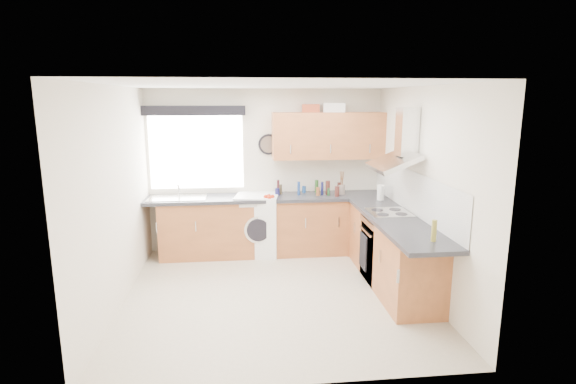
{
  "coord_description": "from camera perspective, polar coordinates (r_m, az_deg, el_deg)",
  "views": [
    {
      "loc": [
        -0.39,
        -5.12,
        2.35
      ],
      "look_at": [
        0.25,
        0.85,
        1.1
      ],
      "focal_mm": 28.0,
      "sensor_mm": 36.0,
      "label": 1
    }
  ],
  "objects": [
    {
      "name": "upper_cabinets",
      "position": [
        6.9,
        5.14,
        7.14
      ],
      "size": [
        1.7,
        0.35,
        0.7
      ],
      "primitive_type": "cube",
      "color": "#96542D",
      "rests_on": "wall_back"
    },
    {
      "name": "worktop_back",
      "position": [
        6.79,
        -2.68,
        -0.71
      ],
      "size": [
        3.6,
        0.62,
        0.05
      ],
      "primitive_type": "cube",
      "color": "#25262B",
      "rests_on": "base_cab_back"
    },
    {
      "name": "jar_1",
      "position": [
        6.82,
        5.17,
        0.01
      ],
      "size": [
        0.04,
        0.04,
        0.11
      ],
      "primitive_type": "cylinder",
      "color": "#17421E",
      "rests_on": "worktop_back"
    },
    {
      "name": "jar_8",
      "position": [
        6.96,
        -1.25,
        0.68
      ],
      "size": [
        0.04,
        0.04,
        0.21
      ],
      "primitive_type": "cylinder",
      "color": "#3D1518",
      "rests_on": "worktop_back"
    },
    {
      "name": "ceiling",
      "position": [
        5.14,
        -1.81,
        13.42
      ],
      "size": [
        3.6,
        3.6,
        0.02
      ],
      "primitive_type": "cube",
      "color": "white",
      "rests_on": "wall_back"
    },
    {
      "name": "casserole",
      "position": [
        6.99,
        5.91,
        10.62
      ],
      "size": [
        0.37,
        0.3,
        0.14
      ],
      "primitive_type": "cube",
      "rotation": [
        0.0,
        0.0,
        -0.21
      ],
      "color": "white",
      "rests_on": "upper_cabinets"
    },
    {
      "name": "hob_plate",
      "position": [
        5.92,
        12.72,
        -2.55
      ],
      "size": [
        0.52,
        0.52,
        0.01
      ],
      "primitive_type": "cube",
      "color": "silver",
      "rests_on": "worktop_right"
    },
    {
      "name": "jar_5",
      "position": [
        6.84,
        1.37,
        0.47
      ],
      "size": [
        0.04,
        0.04,
        0.2
      ],
      "primitive_type": "cylinder",
      "color": "navy",
      "rests_on": "worktop_back"
    },
    {
      "name": "oven",
      "position": [
        6.06,
        12.51,
        -7.07
      ],
      "size": [
        0.56,
        0.58,
        0.85
      ],
      "primitive_type": "cube",
      "color": "black",
      "rests_on": "ground_plane"
    },
    {
      "name": "worktop_right",
      "position": [
        5.65,
        13.67,
        -3.61
      ],
      "size": [
        0.62,
        2.42,
        0.05
      ],
      "primitive_type": "cube",
      "color": "#25262B",
      "rests_on": "base_cab_right"
    },
    {
      "name": "splashback",
      "position": [
        5.96,
        15.47,
        0.0
      ],
      "size": [
        0.01,
        3.0,
        0.54
      ],
      "primitive_type": "cube",
      "color": "white",
      "rests_on": "wall_right"
    },
    {
      "name": "bottle_0",
      "position": [
        4.86,
        18.05,
        -4.69
      ],
      "size": [
        0.05,
        0.05,
        0.23
      ],
      "primitive_type": "cylinder",
      "color": "olive",
      "rests_on": "worktop_right"
    },
    {
      "name": "wall_clock",
      "position": [
        6.93,
        -2.46,
        6.05
      ],
      "size": [
        0.32,
        0.04,
        0.32
      ],
      "primitive_type": "cylinder",
      "rotation": [
        1.57,
        0.0,
        0.0
      ],
      "color": "black",
      "rests_on": "wall_back"
    },
    {
      "name": "extractor_hood",
      "position": [
        5.8,
        14.04,
        5.67
      ],
      "size": [
        0.52,
        0.78,
        0.66
      ],
      "primitive_type": null,
      "color": "silver",
      "rests_on": "wall_right"
    },
    {
      "name": "jar_2",
      "position": [
        7.02,
        2.05,
        0.34
      ],
      "size": [
        0.06,
        0.06,
        0.1
      ],
      "primitive_type": "cylinder",
      "color": "navy",
      "rests_on": "worktop_back"
    },
    {
      "name": "jar_10",
      "position": [
        6.81,
        3.82,
        0.06
      ],
      "size": [
        0.06,
        0.06,
        0.12
      ],
      "primitive_type": "cylinder",
      "color": "brown",
      "rests_on": "worktop_back"
    },
    {
      "name": "jar_11",
      "position": [
        6.78,
        6.25,
        0.09
      ],
      "size": [
        0.07,
        0.07,
        0.15
      ],
      "primitive_type": "cylinder",
      "color": "#481E19",
      "rests_on": "worktop_back"
    },
    {
      "name": "storage_box",
      "position": [
        6.93,
        2.9,
        10.58
      ],
      "size": [
        0.28,
        0.24,
        0.12
      ],
      "primitive_type": "cube",
      "rotation": [
        0.0,
        0.0,
        -0.11
      ],
      "color": "#B44828",
      "rests_on": "upper_cabinets"
    },
    {
      "name": "base_cab_right",
      "position": [
        5.92,
        13.06,
        -7.47
      ],
      "size": [
        0.58,
        2.1,
        0.86
      ],
      "primitive_type": "cube",
      "color": "#96542D",
      "rests_on": "ground_plane"
    },
    {
      "name": "wall_right",
      "position": [
        5.68,
        16.7,
        0.08
      ],
      "size": [
        0.02,
        3.6,
        2.5
      ],
      "primitive_type": "cube",
      "color": "silver",
      "rests_on": "ground_plane"
    },
    {
      "name": "jar_9",
      "position": [
        7.02,
        3.66,
        0.72
      ],
      "size": [
        0.05,
        0.05,
        0.2
      ],
      "primitive_type": "cylinder",
      "color": "#25521D",
      "rests_on": "worktop_back"
    },
    {
      "name": "utensil_pot",
      "position": [
        6.95,
        6.82,
        0.32
      ],
      "size": [
        0.12,
        0.12,
        0.15
      ],
      "primitive_type": "cylinder",
      "rotation": [
        0.0,
        0.0,
        0.13
      ],
      "color": "gray",
      "rests_on": "worktop_back"
    },
    {
      "name": "wall_back",
      "position": [
        7.02,
        -2.86,
        2.73
      ],
      "size": [
        3.6,
        0.02,
        2.5
      ],
      "primitive_type": "cube",
      "color": "silver",
      "rests_on": "ground_plane"
    },
    {
      "name": "wall_left",
      "position": [
        5.42,
        -21.04,
        -0.74
      ],
      "size": [
        0.02,
        3.6,
        2.5
      ],
      "primitive_type": "cube",
      "color": "silver",
      "rests_on": "ground_plane"
    },
    {
      "name": "washing_machine",
      "position": [
        6.91,
        -3.9,
        -4.12
      ],
      "size": [
        0.73,
        0.71,
        0.93
      ],
      "primitive_type": "cube",
      "rotation": [
        0.0,
        0.0,
        -0.17
      ],
      "color": "white",
      "rests_on": "ground_plane"
    },
    {
      "name": "sink",
      "position": [
        6.83,
        -13.89,
        -0.41
      ],
      "size": [
        0.84,
        0.46,
        0.1
      ],
      "primitive_type": null,
      "color": "silver",
      "rests_on": "worktop_back"
    },
    {
      "name": "jar_6",
      "position": [
        6.85,
        4.36,
        0.45
      ],
      "size": [
        0.04,
        0.04,
        0.2
      ],
      "primitive_type": "cylinder",
      "color": "#141746",
      "rests_on": "worktop_back"
    },
    {
      "name": "window_blind",
      "position": [
        6.85,
        -11.83,
        10.09
      ],
      "size": [
        1.5,
        0.18,
        0.14
      ],
      "primitive_type": "cube",
      "color": "black",
      "rests_on": "wall_back"
    },
    {
      "name": "tomato_cluster",
      "position": [
        6.59,
        -2.42,
        -0.6
      ],
      "size": [
        0.17,
        0.17,
        0.06
      ],
      "primitive_type": null,
      "rotation": [
        0.0,
        0.0,
        -0.24
      ],
      "color": "#AF2008",
      "rests_on": "worktop_back"
    },
    {
      "name": "base_cab_back",
      "position": [
        6.91,
        -3.48,
        -4.39
      ],
      "size": [
        3.0,
        0.58,
        0.86
      ],
      "primitive_type": "cube",
      "color": "#96542D",
      "rests_on": "ground_plane"
    },
    {
      "name": "jar_3",
      "position": [
        6.89,
        -0.94,
        0.34
      ],
      "size": [
        0.04,
        0.04,
        0.15
      ],
      "primitive_type": "cylinder",
      "color": "#362C1E",
      "rests_on": "worktop_back"
    },
    {
      "name": "ground_plane",
      "position": [
        5.65,
        -1.64,
        -12.83
      ],
      "size": [
        3.6,
        3.6,
        0.0
      ],
      "primitive_type": "plane",
      "color": "beige"
    },
    {
      "name": "window",
      "position": [
        6.99,
        -11.54,
        4.95
      ],
      "size": [
        1.4,
        0.02,
        1.1
      ],
      "primitive_type": "cube",
      "color": "white",
      "rests_on": "wall_back"
    },
    {
      "name": "kitchen_roll",
      "position": [
        6.63,
        11.67,
        -0.07
      ],
      "size": [
        0.11,
        0.11,
        0.22
      ],
      "primitive_type": "cylinder",
      "rotation": [
        0.0,
        0.0,
        0.1
      ],
      "color": "white",
      "rests_on": "worktop_right"
    },
    {
      "name": "jar_4",
      "position": [
        6.95,
        6.5,
        0.49
      ],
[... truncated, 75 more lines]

